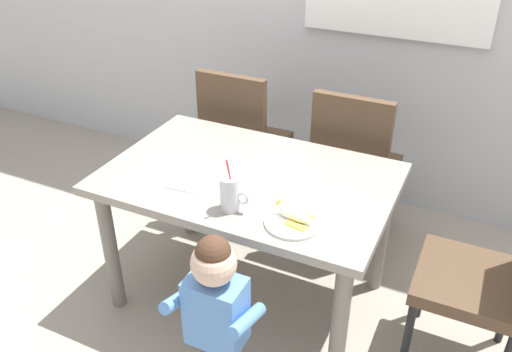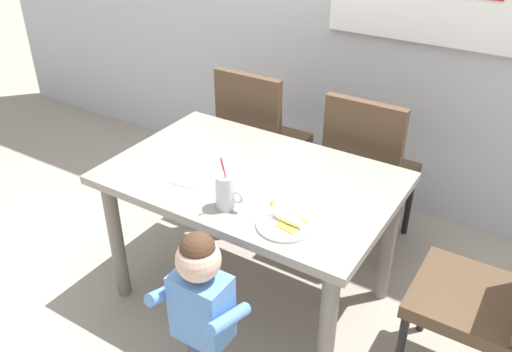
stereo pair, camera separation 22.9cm
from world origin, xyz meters
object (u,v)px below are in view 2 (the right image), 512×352
dining_chair_far (497,290)px  milk_cup (226,193)px  snack_plate (285,225)px  paper_napkin (189,178)px  toddler_standing (201,300)px  dining_table (251,194)px  peeled_banana (287,218)px  dining_chair_left (258,135)px  dining_chair_right (367,167)px

dining_chair_far → milk_cup: (-1.05, -0.31, 0.25)m
snack_plate → paper_napkin: snack_plate is taller
toddler_standing → milk_cup: milk_cup is taller
dining_table → milk_cup: bearing=-78.9°
toddler_standing → peeled_banana: (0.17, 0.35, 0.23)m
dining_chair_far → toddler_standing: bearing=-55.8°
dining_table → dining_chair_left: (-0.38, 0.68, -0.08)m
dining_table → dining_chair_left: size_ratio=1.36×
dining_chair_right → peeled_banana: (0.01, -0.92, 0.22)m
snack_plate → paper_napkin: 0.55m
dining_chair_left → toddler_standing: size_ratio=1.15×
dining_chair_right → dining_chair_far: (0.79, -0.63, 0.00)m
dining_chair_left → dining_chair_far: bearing=156.4°
dining_chair_left → milk_cup: bearing=114.6°
milk_cup → dining_chair_right: bearing=74.7°
dining_table → peeled_banana: size_ratio=7.47×
dining_chair_left → paper_napkin: bearing=100.8°
milk_cup → snack_plate: (0.27, 0.01, -0.06)m
dining_chair_right → snack_plate: bearing=90.8°
peeled_banana → dining_chair_right: bearing=90.8°
dining_chair_right → peeled_banana: dining_chair_right is taller
dining_table → dining_chair_left: 0.79m
dining_chair_far → paper_napkin: dining_chair_far is taller
milk_cup → paper_napkin: bearing=159.7°
dining_chair_right → dining_chair_far: same height
milk_cup → paper_napkin: size_ratio=1.66×
milk_cup → dining_chair_left: bearing=114.6°
dining_chair_right → toddler_standing: size_ratio=1.15×
toddler_standing → dining_chair_right: bearing=83.0°
peeled_banana → paper_napkin: size_ratio=1.17×
milk_cup → paper_napkin: (-0.28, 0.10, -0.06)m
dining_chair_right → dining_chair_left: bearing=-1.0°
dining_chair_far → milk_cup: size_ratio=3.85×
dining_chair_far → toddler_standing: size_ratio=1.15×
dining_chair_right → snack_plate: (0.01, -0.93, 0.19)m
dining_chair_far → toddler_standing: (-0.94, -0.64, -0.02)m
dining_table → paper_napkin: paper_napkin is taller
dining_table → milk_cup: (0.05, -0.28, 0.17)m
dining_table → dining_chair_right: dining_chair_right is taller
dining_chair_left → toddler_standing: bearing=112.9°
dining_chair_far → snack_plate: size_ratio=4.17×
dining_chair_left → dining_chair_far: size_ratio=1.00×
peeled_banana → dining_table: bearing=142.3°
dining_chair_far → snack_plate: dining_chair_far is taller
dining_chair_left → paper_napkin: 0.89m
dining_chair_right → milk_cup: milk_cup is taller
dining_chair_left → dining_chair_right: same height
dining_chair_right → paper_napkin: size_ratio=6.40×
dining_chair_left → dining_chair_right: (0.70, -0.01, 0.00)m
dining_chair_right → snack_plate: size_ratio=4.17×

